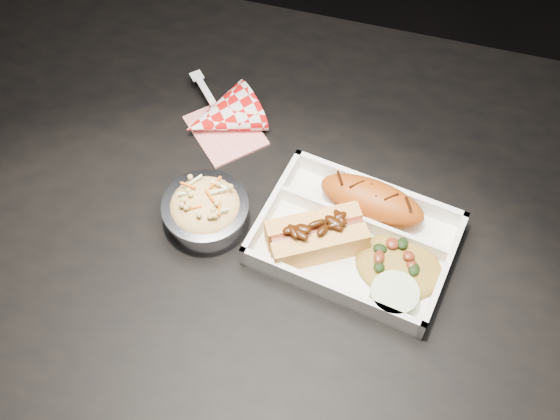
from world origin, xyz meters
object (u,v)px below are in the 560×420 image
object	(u,v)px
dining_table	(275,243)
foil_coleslaw_cup	(206,210)
napkin_fork	(221,118)
fried_pastry	(372,200)
food_tray	(355,241)
hotdog	(317,236)

from	to	relation	value
dining_table	foil_coleslaw_cup	distance (m)	0.15
dining_table	napkin_fork	bearing A→B (deg)	133.60
fried_pastry	foil_coleslaw_cup	size ratio (longest dim) A/B	1.27
food_tray	hotdog	world-z (taller)	hotdog
foil_coleslaw_cup	napkin_fork	xyz separation A→B (m)	(-0.04, 0.17, -0.02)
dining_table	fried_pastry	world-z (taller)	fried_pastry
hotdog	fried_pastry	bearing A→B (deg)	21.35
food_tray	hotdog	bearing A→B (deg)	-149.23
dining_table	napkin_fork	world-z (taller)	napkin_fork
fried_pastry	foil_coleslaw_cup	xyz separation A→B (m)	(-0.21, -0.07, -0.00)
dining_table	hotdog	distance (m)	0.15
food_tray	napkin_fork	size ratio (longest dim) A/B	1.73
dining_table	food_tray	distance (m)	0.16
dining_table	fried_pastry	bearing A→B (deg)	13.17
foil_coleslaw_cup	napkin_fork	size ratio (longest dim) A/B	0.72
fried_pastry	napkin_fork	xyz separation A→B (m)	(-0.25, 0.10, -0.02)
food_tray	foil_coleslaw_cup	bearing A→B (deg)	-165.06
hotdog	foil_coleslaw_cup	size ratio (longest dim) A/B	1.20
napkin_fork	food_tray	bearing A→B (deg)	15.38
hotdog	dining_table	bearing A→B (deg)	117.19
dining_table	fried_pastry	xyz separation A→B (m)	(0.13, 0.03, 0.12)
dining_table	foil_coleslaw_cup	size ratio (longest dim) A/B	10.38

